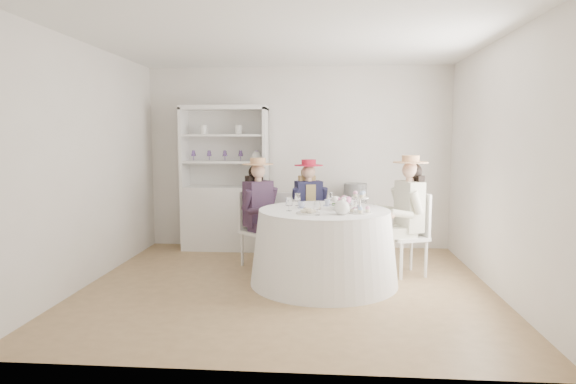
{
  "coord_description": "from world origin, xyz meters",
  "views": [
    {
      "loc": [
        0.42,
        -5.22,
        1.66
      ],
      "look_at": [
        0.0,
        0.1,
        1.05
      ],
      "focal_mm": 30.0,
      "sensor_mm": 36.0,
      "label": 1
    }
  ],
  "objects": [
    {
      "name": "wall_back",
      "position": [
        0.0,
        2.0,
        1.35
      ],
      "size": [
        4.5,
        0.0,
        4.5
      ],
      "primitive_type": "plane",
      "rotation": [
        1.57,
        0.0,
        0.0
      ],
      "color": "silver",
      "rests_on": "ground"
    },
    {
      "name": "spare_chair",
      "position": [
        -0.07,
        1.22,
        0.5
      ],
      "size": [
        0.45,
        0.45,
        0.93
      ],
      "rotation": [
        0.0,
        0.0,
        2.93
      ],
      "color": "silver",
      "rests_on": "ground"
    },
    {
      "name": "hutch",
      "position": [
        -1.06,
        1.77,
        0.75
      ],
      "size": [
        1.42,
        0.92,
        2.11
      ],
      "rotation": [
        0.0,
        0.0,
        0.39
      ],
      "color": "silver",
      "rests_on": "ground"
    },
    {
      "name": "flower_bowl",
      "position": [
        0.63,
        0.13,
        0.88
      ],
      "size": [
        0.28,
        0.28,
        0.06
      ],
      "primitive_type": "imported",
      "rotation": [
        0.0,
        0.0,
        -0.28
      ],
      "color": "white",
      "rests_on": "tea_table"
    },
    {
      "name": "teacup_b",
      "position": [
        0.44,
        0.44,
        0.88
      ],
      "size": [
        0.08,
        0.08,
        0.07
      ],
      "primitive_type": "imported",
      "rotation": [
        0.0,
        0.0,
        0.14
      ],
      "color": "white",
      "rests_on": "tea_table"
    },
    {
      "name": "stemware_set",
      "position": [
        0.41,
        0.16,
        0.92
      ],
      "size": [
        0.86,
        0.9,
        0.15
      ],
      "color": "white",
      "rests_on": "tea_table"
    },
    {
      "name": "teacup_a",
      "position": [
        0.15,
        0.24,
        0.88
      ],
      "size": [
        0.09,
        0.09,
        0.07
      ],
      "primitive_type": "imported",
      "rotation": [
        0.0,
        0.0,
        -0.04
      ],
      "color": "white",
      "rests_on": "tea_table"
    },
    {
      "name": "wall_left",
      "position": [
        -2.25,
        0.0,
        1.35
      ],
      "size": [
        0.0,
        4.5,
        4.5
      ],
      "primitive_type": "plane",
      "rotation": [
        1.57,
        0.0,
        1.57
      ],
      "color": "silver",
      "rests_on": "ground"
    },
    {
      "name": "guest_right",
      "position": [
        1.4,
        0.55,
        0.82
      ],
      "size": [
        0.6,
        0.55,
        1.45
      ],
      "rotation": [
        0.0,
        0.0,
        -1.2
      ],
      "color": "silver",
      "rests_on": "ground"
    },
    {
      "name": "ceiling",
      "position": [
        0.0,
        0.0,
        2.7
      ],
      "size": [
        4.5,
        4.5,
        0.0
      ],
      "primitive_type": "plane",
      "rotation": [
        3.14,
        0.0,
        0.0
      ],
      "color": "white",
      "rests_on": "wall_back"
    },
    {
      "name": "sandwich_plate",
      "position": [
        0.24,
        -0.15,
        0.86
      ],
      "size": [
        0.26,
        0.26,
        0.06
      ],
      "rotation": [
        0.0,
        0.0,
        -0.33
      ],
      "color": "white",
      "rests_on": "tea_table"
    },
    {
      "name": "teacup_c",
      "position": [
        0.63,
        0.3,
        0.88
      ],
      "size": [
        0.1,
        0.1,
        0.07
      ],
      "primitive_type": "imported",
      "rotation": [
        0.0,
        0.0,
        -0.22
      ],
      "color": "white",
      "rests_on": "tea_table"
    },
    {
      "name": "hatbox",
      "position": [
        0.85,
        1.74,
        0.83
      ],
      "size": [
        0.39,
        0.39,
        0.33
      ],
      "primitive_type": "cylinder",
      "rotation": [
        0.0,
        0.0,
        -0.23
      ],
      "color": "black",
      "rests_on": "side_table"
    },
    {
      "name": "guest_mid",
      "position": [
        0.2,
        1.21,
        0.77
      ],
      "size": [
        0.52,
        0.56,
        1.36
      ],
      "rotation": [
        0.0,
        0.0,
        0.35
      ],
      "color": "silver",
      "rests_on": "ground"
    },
    {
      "name": "guest_left",
      "position": [
        -0.43,
        0.82,
        0.79
      ],
      "size": [
        0.59,
        0.59,
        1.4
      ],
      "rotation": [
        0.0,
        0.0,
        0.81
      ],
      "color": "silver",
      "rests_on": "ground"
    },
    {
      "name": "tea_table",
      "position": [
        0.41,
        0.16,
        0.42
      ],
      "size": [
        1.68,
        1.68,
        0.85
      ],
      "rotation": [
        0.0,
        0.0,
        0.11
      ],
      "color": "white",
      "rests_on": "ground"
    },
    {
      "name": "side_table",
      "position": [
        0.85,
        1.74,
        0.33
      ],
      "size": [
        0.53,
        0.53,
        0.67
      ],
      "primitive_type": "cube",
      "rotation": [
        0.0,
        0.0,
        -0.28
      ],
      "color": "silver",
      "rests_on": "ground"
    },
    {
      "name": "table_teapot",
      "position": [
        0.59,
        -0.19,
        0.92
      ],
      "size": [
        0.23,
        0.16,
        0.17
      ],
      "rotation": [
        0.0,
        0.0,
        0.16
      ],
      "color": "white",
      "rests_on": "tea_table"
    },
    {
      "name": "cupcake_stand",
      "position": [
        0.79,
        -0.08,
        0.93
      ],
      "size": [
        0.25,
        0.25,
        0.23
      ],
      "rotation": [
        0.0,
        0.0,
        -0.34
      ],
      "color": "white",
      "rests_on": "tea_table"
    },
    {
      "name": "wall_right",
      "position": [
        2.25,
        0.0,
        1.35
      ],
      "size": [
        0.0,
        4.5,
        4.5
      ],
      "primitive_type": "plane",
      "rotation": [
        1.57,
        0.0,
        -1.57
      ],
      "color": "silver",
      "rests_on": "ground"
    },
    {
      "name": "ground",
      "position": [
        0.0,
        0.0,
        0.0
      ],
      "size": [
        4.5,
        4.5,
        0.0
      ],
      "primitive_type": "plane",
      "color": "olive",
      "rests_on": "ground"
    },
    {
      "name": "flower_arrangement",
      "position": [
        0.62,
        0.17,
        0.95
      ],
      "size": [
        0.2,
        0.21,
        0.08
      ],
      "rotation": [
        0.0,
        0.0,
        -0.13
      ],
      "color": "#D56A9D",
      "rests_on": "tea_table"
    },
    {
      "name": "wall_front",
      "position": [
        0.0,
        -2.0,
        1.35
      ],
      "size": [
        4.5,
        0.0,
        4.5
      ],
      "primitive_type": "plane",
      "rotation": [
        -1.57,
        0.0,
        0.0
      ],
      "color": "silver",
      "rests_on": "ground"
    }
  ]
}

